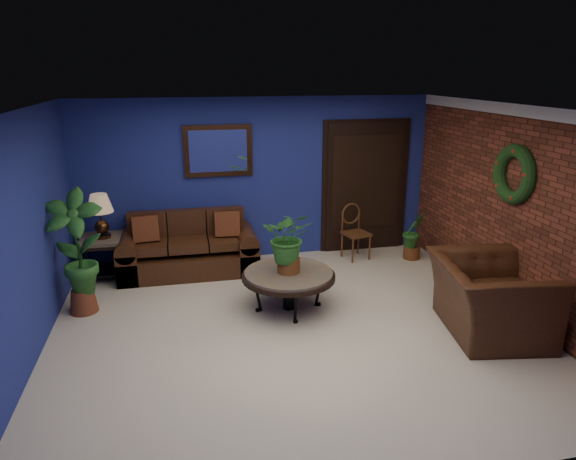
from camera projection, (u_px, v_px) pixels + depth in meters
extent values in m
plane|color=beige|center=(293.00, 328.00, 5.99)|extent=(5.50, 5.50, 0.00)
cube|color=navy|center=(258.00, 180.00, 7.95)|extent=(5.50, 0.04, 2.50)
cube|color=navy|center=(22.00, 243.00, 5.06)|extent=(0.04, 5.00, 2.50)
cube|color=brown|center=(516.00, 212.00, 6.16)|extent=(0.04, 5.00, 2.50)
cube|color=silver|center=(294.00, 109.00, 5.24)|extent=(5.50, 5.00, 0.02)
cube|color=white|center=(528.00, 111.00, 5.80)|extent=(0.03, 5.00, 0.14)
cube|color=#432613|center=(218.00, 151.00, 7.65)|extent=(1.02, 0.06, 0.77)
cube|color=black|center=(365.00, 187.00, 8.33)|extent=(1.44, 0.06, 2.18)
torus|color=black|center=(514.00, 174.00, 6.06)|extent=(0.16, 0.72, 0.72)
cube|color=#411F12|center=(189.00, 262.00, 7.58)|extent=(2.00, 0.86, 0.33)
cube|color=#411F12|center=(188.00, 236.00, 7.78)|extent=(1.71, 0.24, 0.82)
cube|color=#411F12|center=(148.00, 246.00, 7.33)|extent=(0.55, 0.59, 0.13)
cube|color=#411F12|center=(188.00, 244.00, 7.44)|extent=(0.55, 0.59, 0.13)
cube|color=#411F12|center=(227.00, 241.00, 7.55)|extent=(0.55, 0.59, 0.13)
cube|color=#411F12|center=(129.00, 262.00, 7.39)|extent=(0.29, 0.86, 0.45)
cube|color=#411F12|center=(246.00, 254.00, 7.73)|extent=(0.29, 0.86, 0.45)
cube|color=brown|center=(146.00, 229.00, 7.28)|extent=(0.36, 0.11, 0.36)
cube|color=brown|center=(227.00, 224.00, 7.51)|extent=(0.36, 0.11, 0.36)
cylinder|color=#554F4A|center=(289.00, 274.00, 6.34)|extent=(1.09, 1.09, 0.05)
cylinder|color=black|center=(289.00, 276.00, 6.35)|extent=(1.16, 1.16, 0.05)
cylinder|color=black|center=(289.00, 292.00, 6.41)|extent=(0.14, 0.14, 0.45)
cube|color=#554F4A|center=(103.00, 239.00, 7.27)|extent=(0.63, 0.63, 0.05)
cube|color=black|center=(104.00, 242.00, 7.28)|extent=(0.67, 0.67, 0.04)
cube|color=black|center=(107.00, 270.00, 7.41)|extent=(0.57, 0.57, 0.03)
cylinder|color=black|center=(83.00, 266.00, 7.06)|extent=(0.03, 0.03, 0.58)
cylinder|color=black|center=(123.00, 264.00, 7.16)|extent=(0.03, 0.03, 0.58)
cylinder|color=black|center=(89.00, 254.00, 7.55)|extent=(0.03, 0.03, 0.58)
cylinder|color=black|center=(126.00, 251.00, 7.65)|extent=(0.03, 0.03, 0.58)
cylinder|color=#432613|center=(103.00, 236.00, 7.25)|extent=(0.22, 0.22, 0.05)
sphere|color=#432613|center=(102.00, 229.00, 7.22)|extent=(0.20, 0.20, 0.20)
cylinder|color=#432613|center=(101.00, 217.00, 7.17)|extent=(0.02, 0.02, 0.26)
cone|color=#A2825F|center=(99.00, 205.00, 7.11)|extent=(0.37, 0.37, 0.26)
cube|color=brown|center=(356.00, 234.00, 8.08)|extent=(0.45, 0.45, 0.04)
torus|color=brown|center=(351.00, 214.00, 8.13)|extent=(0.35, 0.12, 0.35)
cylinder|color=brown|center=(353.00, 251.00, 7.94)|extent=(0.03, 0.03, 0.39)
cylinder|color=brown|center=(370.00, 248.00, 8.07)|extent=(0.03, 0.03, 0.39)
cylinder|color=brown|center=(342.00, 245.00, 8.21)|extent=(0.03, 0.03, 0.39)
cylinder|color=brown|center=(358.00, 242.00, 8.34)|extent=(0.03, 0.03, 0.39)
imported|color=#411F12|center=(489.00, 298.00, 5.79)|extent=(1.33, 1.47, 0.84)
cylinder|color=brown|center=(289.00, 265.00, 6.30)|extent=(0.28, 0.28, 0.18)
imported|color=#1A531E|center=(289.00, 237.00, 6.19)|extent=(0.72, 0.67, 0.66)
cylinder|color=brown|center=(412.00, 252.00, 8.16)|extent=(0.26, 0.26, 0.20)
imported|color=#1A531E|center=(413.00, 231.00, 8.05)|extent=(0.35, 0.29, 0.60)
cylinder|color=brown|center=(83.00, 300.00, 6.35)|extent=(0.34, 0.34, 0.30)
imported|color=#1A531E|center=(76.00, 243.00, 6.13)|extent=(0.75, 0.57, 1.30)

